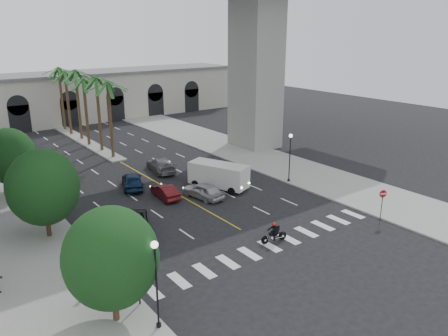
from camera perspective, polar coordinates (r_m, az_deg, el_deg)
ground at (r=34.85m, az=4.30°, el=-9.19°), size 140.00×140.00×0.00m
sidewalk_left at (r=41.77m, az=-26.32°, el=-6.26°), size 8.00×100.00×0.15m
sidewalk_right at (r=54.58m, az=5.96°, el=0.93°), size 8.00×100.00×0.15m
median at (r=66.54m, az=-17.61°, el=3.28°), size 2.00×24.00×0.20m
pier_building at (r=81.79m, az=-21.95°, el=8.38°), size 71.00×10.50×8.50m
bridge at (r=51.36m, az=-9.34°, el=20.59°), size 75.00×13.00×26.00m
palm_a at (r=55.69m, az=-14.95°, el=10.27°), size 3.20×3.20×10.30m
palm_b at (r=59.40m, az=-16.37°, el=10.86°), size 3.20×3.20×10.60m
palm_c at (r=63.09m, az=-17.91°, el=10.66°), size 3.20×3.20×10.10m
palm_d at (r=66.90m, az=-18.85°, el=11.56°), size 3.20×3.20×10.90m
palm_e at (r=70.67m, az=-20.06°, el=11.35°), size 3.20×3.20×10.40m
palm_f at (r=74.55m, az=-20.79°, el=11.76°), size 3.20×3.20×10.70m
street_tree_near at (r=24.65m, az=-14.52°, el=-11.29°), size 5.20×5.20×6.89m
street_tree_mid at (r=36.06m, az=-22.55°, el=-2.34°), size 5.44×5.44×7.21m
street_tree_far at (r=47.45m, az=-26.25°, el=1.40°), size 5.04×5.04×6.68m
lamp_post_left_near at (r=24.01m, az=-8.85°, el=-13.95°), size 0.40×0.40×5.35m
lamp_post_left_far at (r=42.27m, az=-22.41°, el=-0.90°), size 0.40×0.40×5.35m
lamp_post_right at (r=46.47m, az=8.61°, el=1.88°), size 0.40×0.40×5.35m
traffic_signal_near at (r=26.35m, az=-11.21°, el=-12.80°), size 0.25×0.18×3.65m
traffic_signal_far at (r=29.61m, az=-14.64°, el=-9.45°), size 0.25×0.18×3.65m
motorcycle_rider at (r=34.22m, az=6.64°, el=-8.41°), size 2.25×0.65×1.63m
car_a at (r=42.46m, az=-2.73°, el=-2.95°), size 2.63×4.81×1.55m
car_b at (r=42.79m, az=-7.70°, el=-3.07°), size 1.73×4.21×1.36m
car_c at (r=36.08m, az=-12.07°, el=-7.07°), size 4.98×6.79×1.72m
car_d at (r=50.80m, az=-8.22°, el=0.42°), size 3.22×5.84×1.60m
car_e at (r=45.94m, az=-11.88°, el=-1.62°), size 3.54×5.27×1.67m
cargo_van at (r=44.79m, az=-0.66°, el=-0.88°), size 4.53×6.56×2.62m
pedestrian_a at (r=33.76m, az=-17.55°, el=-8.89°), size 0.83×0.75×1.89m
do_not_enter_sign at (r=39.49m, az=20.00°, el=-3.75°), size 0.64×0.30×2.77m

